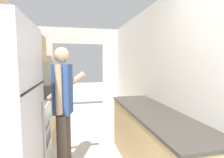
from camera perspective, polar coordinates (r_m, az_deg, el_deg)
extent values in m
cube|color=tan|center=(3.58, -26.68, 10.15)|extent=(0.32, 3.04, 0.63)
cube|color=white|center=(2.78, 16.80, -0.33)|extent=(0.06, 6.84, 2.50)
cube|color=white|center=(5.36, -21.98, -0.14)|extent=(0.65, 0.06, 2.05)
cube|color=white|center=(5.42, 0.37, 0.33)|extent=(0.65, 0.06, 2.05)
cube|color=white|center=(5.31, -11.00, 13.64)|extent=(2.74, 0.06, 0.45)
cube|color=tan|center=(2.49, -29.85, -21.50)|extent=(0.60, 0.34, 0.85)
cube|color=#3D3833|center=(2.32, -30.44, -11.79)|extent=(0.62, 0.36, 0.03)
cube|color=tan|center=(4.24, -22.05, -9.88)|extent=(0.60, 1.91, 0.85)
cube|color=#3D3833|center=(4.15, -22.27, -3.98)|extent=(0.62, 1.92, 0.03)
cube|color=tan|center=(2.56, 13.40, -20.12)|extent=(0.60, 2.06, 0.85)
cube|color=#3D3833|center=(2.40, 13.64, -10.59)|extent=(0.62, 2.08, 0.03)
cube|color=black|center=(1.55, -23.78, -2.31)|extent=(0.01, 0.79, 0.01)
cylinder|color=#99999E|center=(1.95, -21.11, -17.53)|extent=(0.02, 0.02, 0.74)
cube|color=white|center=(2.98, -26.31, -16.38)|extent=(0.62, 0.79, 0.88)
cube|color=black|center=(2.92, -20.05, -16.58)|extent=(0.01, 0.54, 0.26)
cylinder|color=#B7B7BC|center=(2.84, -19.80, -12.46)|extent=(0.02, 0.63, 0.02)
cube|color=white|center=(2.92, -32.33, -6.65)|extent=(0.04, 0.79, 0.14)
cylinder|color=#232328|center=(2.65, -24.99, -9.07)|extent=(0.16, 0.16, 0.01)
cylinder|color=#232328|center=(2.98, -23.55, -7.41)|extent=(0.16, 0.16, 0.01)
cylinder|color=#232328|center=(2.72, -30.16, -8.97)|extent=(0.16, 0.16, 0.01)
cylinder|color=#232328|center=(3.04, -28.18, -7.37)|extent=(0.16, 0.16, 0.01)
cylinder|color=#4C4238|center=(2.49, -15.99, -20.81)|extent=(0.16, 0.16, 0.85)
cylinder|color=#4C4238|center=(2.64, -14.70, -19.23)|extent=(0.16, 0.16, 0.85)
cube|color=#335193|center=(2.34, -15.81, -3.24)|extent=(0.26, 0.26, 0.64)
cylinder|color=#DBAD89|center=(2.20, -17.05, -3.40)|extent=(0.10, 0.10, 0.61)
cylinder|color=#DBAD89|center=(2.47, -14.72, -2.36)|extent=(0.55, 0.23, 0.41)
sphere|color=#DBAD89|center=(2.32, -16.10, 7.54)|extent=(0.20, 0.20, 0.20)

